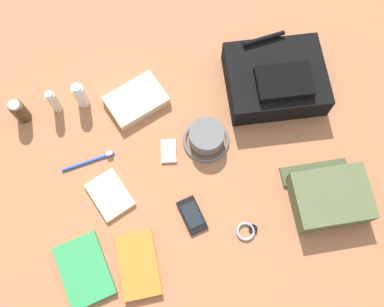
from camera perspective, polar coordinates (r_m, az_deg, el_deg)
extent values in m
cube|color=#A76742|center=(1.51, 0.00, -0.65)|extent=(2.64, 2.02, 0.02)
cube|color=black|center=(1.59, 10.83, 9.53)|extent=(0.39, 0.34, 0.10)
cube|color=black|center=(1.51, 11.99, 9.18)|extent=(0.21, 0.16, 0.03)
cylinder|color=black|center=(1.59, 9.40, 14.65)|extent=(0.15, 0.02, 0.02)
cube|color=#56603D|center=(1.48, 17.69, -5.55)|extent=(0.27, 0.22, 0.08)
cube|color=#454D30|center=(1.53, 15.77, -2.39)|extent=(0.24, 0.10, 0.01)
cylinder|color=slate|center=(1.48, 1.90, 2.21)|extent=(0.12, 0.12, 0.07)
torus|color=slate|center=(1.51, 1.86, 1.72)|extent=(0.16, 0.16, 0.01)
cylinder|color=#473319|center=(1.62, -21.62, 5.12)|extent=(0.05, 0.05, 0.09)
cylinder|color=silver|center=(1.58, -22.29, 5.90)|extent=(0.04, 0.04, 0.01)
cylinder|color=beige|center=(1.59, -17.61, 6.45)|extent=(0.03, 0.03, 0.10)
cylinder|color=silver|center=(1.54, -18.24, 7.38)|extent=(0.02, 0.02, 0.01)
cylinder|color=white|center=(1.58, -14.39, 7.34)|extent=(0.04, 0.04, 0.11)
cylinder|color=white|center=(1.52, -14.92, 8.34)|extent=(0.03, 0.03, 0.01)
cube|color=#2D934C|center=(1.45, -13.93, -14.67)|extent=(0.16, 0.22, 0.02)
cube|color=white|center=(1.45, -13.90, -14.68)|extent=(0.15, 0.21, 0.01)
cube|color=orange|center=(1.42, -7.04, -14.31)|extent=(0.14, 0.22, 0.02)
cube|color=white|center=(1.42, -7.03, -14.32)|extent=(0.13, 0.21, 0.02)
cube|color=black|center=(1.44, 0.01, -8.09)|extent=(0.07, 0.12, 0.01)
cube|color=black|center=(1.43, 0.01, -8.04)|extent=(0.06, 0.09, 0.00)
cube|color=#B7B7BC|center=(1.50, -3.08, 0.30)|extent=(0.07, 0.09, 0.01)
cylinder|color=silver|center=(1.49, -2.92, -0.13)|extent=(0.03, 0.03, 0.00)
torus|color=#99999E|center=(1.44, 7.03, -10.11)|extent=(0.06, 0.06, 0.01)
cylinder|color=black|center=(1.44, 8.01, -9.76)|extent=(0.03, 0.03, 0.01)
cylinder|color=blue|center=(1.53, -13.45, -1.07)|extent=(0.18, 0.01, 0.01)
cube|color=white|center=(1.51, -10.79, 0.01)|extent=(0.02, 0.01, 0.01)
cube|color=beige|center=(1.47, -10.71, -5.36)|extent=(0.15, 0.17, 0.02)
cube|color=beige|center=(1.57, -7.32, 6.94)|extent=(0.23, 0.19, 0.04)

